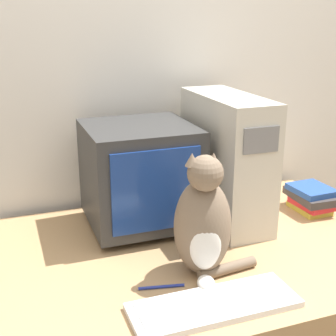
{
  "coord_description": "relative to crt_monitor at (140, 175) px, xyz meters",
  "views": [
    {
      "loc": [
        -0.61,
        -0.84,
        1.49
      ],
      "look_at": [
        -0.12,
        0.52,
        1.02
      ],
      "focal_mm": 50.0,
      "sensor_mm": 36.0,
      "label": 1
    }
  ],
  "objects": [
    {
      "name": "pen",
      "position": [
        -0.07,
        -0.43,
        -0.19
      ],
      "size": [
        0.13,
        0.04,
        0.01
      ],
      "color": "navy",
      "rests_on": "desk"
    },
    {
      "name": "wall_back",
      "position": [
        0.15,
        0.3,
        0.31
      ],
      "size": [
        7.0,
        0.05,
        2.5
      ],
      "color": "silver",
      "rests_on": "ground_plane"
    },
    {
      "name": "desk",
      "position": [
        0.15,
        -0.24,
        -0.57
      ],
      "size": [
        1.34,
        0.95,
        0.74
      ],
      "color": "tan",
      "rests_on": "ground_plane"
    },
    {
      "name": "cat",
      "position": [
        0.08,
        -0.4,
        -0.03
      ],
      "size": [
        0.28,
        0.24,
        0.39
      ],
      "rotation": [
        0.0,
        0.0,
        -0.28
      ],
      "color": "#7A6651",
      "rests_on": "desk"
    },
    {
      "name": "book_stack",
      "position": [
        0.68,
        -0.11,
        -0.15
      ],
      "size": [
        0.15,
        0.21,
        0.1
      ],
      "color": "gold",
      "rests_on": "desk"
    },
    {
      "name": "keyboard",
      "position": [
        0.03,
        -0.57,
        -0.19
      ],
      "size": [
        0.46,
        0.16,
        0.02
      ],
      "color": "silver",
      "rests_on": "desk"
    },
    {
      "name": "computer_tower",
      "position": [
        0.32,
        -0.05,
        0.04
      ],
      "size": [
        0.18,
        0.48,
        0.48
      ],
      "color": "beige",
      "rests_on": "desk"
    },
    {
      "name": "crt_monitor",
      "position": [
        0.0,
        0.0,
        0.0
      ],
      "size": [
        0.38,
        0.38,
        0.38
      ],
      "color": "#333333",
      "rests_on": "desk"
    }
  ]
}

